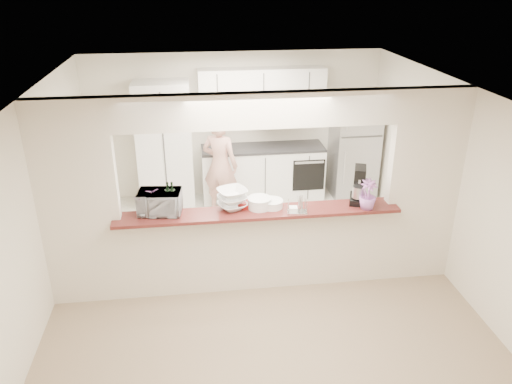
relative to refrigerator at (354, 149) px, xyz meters
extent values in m
plane|color=tan|center=(-2.05, -2.65, -0.85)|extent=(6.00, 6.00, 0.00)
cube|color=beige|center=(-2.05, -1.10, -0.84)|extent=(5.00, 2.90, 0.01)
cube|color=silver|center=(-4.10, -2.65, 0.40)|extent=(0.90, 0.15, 2.50)
cube|color=silver|center=(0.00, -2.65, 0.40)|extent=(0.90, 0.15, 2.50)
cube|color=silver|center=(-2.05, -2.65, 1.45)|extent=(3.20, 0.15, 0.40)
cube|color=silver|center=(-2.05, -2.65, -0.32)|extent=(3.20, 0.15, 1.05)
cube|color=maroon|center=(-2.05, -2.70, 0.22)|extent=(3.40, 0.38, 0.04)
cube|color=white|center=(-3.25, 0.05, 0.20)|extent=(0.90, 0.60, 2.10)
cube|color=white|center=(-1.60, 0.05, -0.40)|extent=(2.10, 0.60, 0.90)
cube|color=#2D2D30|center=(-1.60, 0.05, 0.07)|extent=(2.10, 0.62, 0.04)
cube|color=white|center=(-1.60, 0.18, 1.02)|extent=(2.10, 0.35, 0.75)
cube|color=black|center=(-1.35, 0.07, 0.59)|extent=(0.75, 0.45, 0.12)
cube|color=black|center=(-0.85, -0.25, -0.35)|extent=(0.55, 0.02, 0.55)
cube|color=#BABABF|center=(0.00, 0.00, 0.00)|extent=(0.75, 0.70, 1.70)
imported|color=#C669A6|center=(-3.35, -2.60, 0.41)|extent=(0.38, 0.35, 0.34)
cylinder|color=black|center=(-3.10, -2.58, 0.38)|extent=(0.08, 0.08, 0.28)
cylinder|color=black|center=(-3.10, -2.58, 0.57)|extent=(0.03, 0.03, 0.10)
cylinder|color=black|center=(-3.05, -2.58, 0.38)|extent=(0.08, 0.08, 0.28)
cylinder|color=black|center=(-3.05, -2.58, 0.57)|extent=(0.03, 0.03, 0.10)
imported|color=#AEAFB4|center=(-3.20, -2.60, 0.38)|extent=(0.53, 0.39, 0.27)
imported|color=white|center=(-2.35, -2.60, 0.36)|extent=(0.44, 0.44, 0.25)
cylinder|color=white|center=(-2.03, -2.62, 0.30)|extent=(0.28, 0.28, 0.12)
cylinder|color=white|center=(-2.03, -2.62, 0.37)|extent=(0.29, 0.29, 0.01)
cylinder|color=white|center=(-1.87, -2.62, 0.28)|extent=(0.26, 0.26, 0.09)
cylinder|color=white|center=(-1.87, -2.62, 0.33)|extent=(0.27, 0.27, 0.01)
cylinder|color=maroon|center=(-2.20, -2.58, 0.28)|extent=(0.16, 0.16, 0.08)
cylinder|color=tan|center=(-2.00, -2.57, 0.27)|extent=(0.14, 0.14, 0.07)
cube|color=silver|center=(-1.60, -2.80, 0.25)|extent=(0.25, 0.16, 0.01)
cube|color=white|center=(-1.60, -2.80, 0.28)|extent=(0.11, 0.11, 0.06)
cube|color=black|center=(-0.80, -2.61, 0.28)|extent=(0.29, 0.36, 0.08)
cube|color=black|center=(-0.76, -2.51, 0.48)|extent=(0.16, 0.15, 0.33)
cube|color=black|center=(-0.80, -2.62, 0.65)|extent=(0.21, 0.29, 0.11)
cylinder|color=#B7B7BC|center=(-0.82, -2.67, 0.41)|extent=(0.15, 0.15, 0.14)
imported|color=#CB6DCB|center=(-0.75, -2.80, 0.42)|extent=(0.23, 0.23, 0.37)
imported|color=#D39889|center=(-2.37, -0.44, -0.03)|extent=(0.71, 0.63, 1.64)
camera|label=1|loc=(-2.77, -7.97, 2.86)|focal=35.00mm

